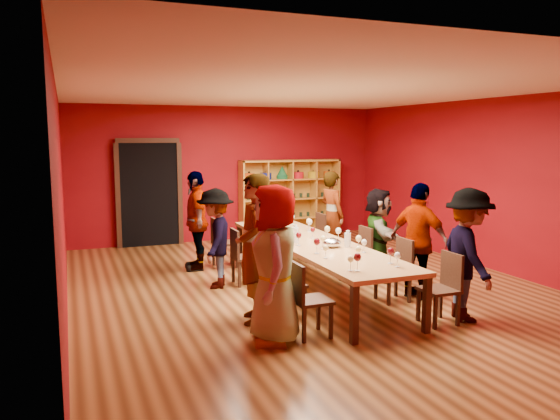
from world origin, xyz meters
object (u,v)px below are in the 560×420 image
object	(u,v)px
chair_person_left_0	(305,296)
chair_person_left_3	(242,254)
tasting_table	(313,245)
spittoon_bowl	(332,243)
person_left_3	(216,238)
person_left_4	(196,221)
person_right_1	(419,241)
person_right_2	(378,234)
chair_person_right_4	(315,234)
chair_person_right_0	(444,284)
chair_person_right_2	(359,251)
person_right_4	(332,215)
chair_person_left_1	(282,280)
shelving_unit	(289,195)
person_right_0	(468,255)
person_left_0	(275,264)
chair_person_right_1	(398,266)
person_left_1	(253,249)
chair_person_left_4	(221,240)
wine_bottle	(276,216)

from	to	relation	value
chair_person_left_0	chair_person_left_3	distance (m)	2.47
tasting_table	spittoon_bowl	size ratio (longest dim) A/B	16.71
person_left_3	person_left_4	bearing A→B (deg)	-157.55
chair_person_left_3	person_left_3	distance (m)	0.50
person_right_1	person_right_2	size ratio (longest dim) A/B	1.12
chair_person_right_4	chair_person_right_0	bearing A→B (deg)	-90.00
person_left_3	spittoon_bowl	size ratio (longest dim) A/B	5.73
person_left_3	chair_person_right_2	xyz separation A→B (m)	(2.24, -0.53, -0.28)
chair_person_left_3	person_right_4	xyz separation A→B (m)	(2.17, 1.13, 0.35)
chair_person_left_1	chair_person_left_0	bearing A→B (deg)	-90.00
person_right_1	chair_person_right_2	xyz separation A→B (m)	(-0.35, 1.10, -0.34)
shelving_unit	spittoon_bowl	distance (m)	4.96
person_left_3	person_right_0	size ratio (longest dim) A/B	0.91
person_left_0	person_right_4	distance (m)	4.41
person_right_2	chair_person_right_4	bearing A→B (deg)	33.55
person_left_3	chair_person_right_1	size ratio (longest dim) A/B	1.73
shelving_unit	person_left_1	world-z (taller)	person_left_1
chair_person_left_1	person_right_1	xyz separation A→B (m)	(2.17, 0.09, 0.34)
person_left_0	chair_person_left_4	distance (m)	3.76
spittoon_bowl	person_right_0	bearing A→B (deg)	-51.38
chair_person_left_0	wine_bottle	bearing A→B (deg)	74.00
chair_person_left_0	shelving_unit	bearing A→B (deg)	69.22
person_right_1	person_right_4	world-z (taller)	person_right_4
person_right_4	shelving_unit	bearing A→B (deg)	-12.22
person_left_0	person_right_1	xyz separation A→B (m)	(2.55, 0.84, -0.06)
chair_person_right_1	person_right_4	distance (m)	2.80
chair_person_right_4	spittoon_bowl	bearing A→B (deg)	-109.79
person_left_1	spittoon_bowl	world-z (taller)	person_left_1
chair_person_right_2	person_right_4	bearing A→B (deg)	78.29
person_right_1	chair_person_left_1	bearing A→B (deg)	73.18
chair_person_left_3	chair_person_right_4	xyz separation A→B (m)	(1.82, 1.13, 0.00)
person_left_3	person_left_1	bearing A→B (deg)	22.80
chair_person_right_2	chair_person_right_4	bearing A→B (deg)	90.00
person_right_0	wine_bottle	distance (m)	4.07
chair_person_right_0	chair_person_right_2	world-z (taller)	same
chair_person_right_0	chair_person_right_1	size ratio (longest dim) A/B	1.00
person_left_4	chair_person_right_2	xyz separation A→B (m)	(2.25, -1.78, -0.37)
person_left_3	chair_person_right_4	size ratio (longest dim) A/B	1.73
shelving_unit	chair_person_right_1	xyz separation A→B (m)	(-0.49, -5.24, -0.49)
person_left_4	chair_person_right_4	world-z (taller)	person_left_4
chair_person_right_4	chair_person_right_1	bearing A→B (deg)	-90.00
tasting_table	chair_person_right_2	distance (m)	0.95
person_left_4	wine_bottle	distance (m)	1.50
person_right_0	chair_person_left_0	bearing A→B (deg)	101.93
chair_person_right_4	wine_bottle	world-z (taller)	wine_bottle
shelving_unit	chair_person_right_1	bearing A→B (deg)	-95.31
chair_person_left_4	person_left_4	distance (m)	0.57
chair_person_left_3	person_right_2	world-z (taller)	person_right_2
person_right_1	person_right_4	bearing A→B (deg)	-19.23
person_right_0	person_left_4	bearing A→B (deg)	50.45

